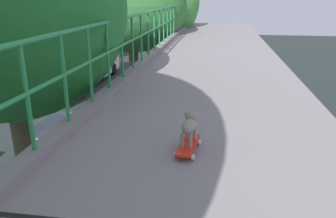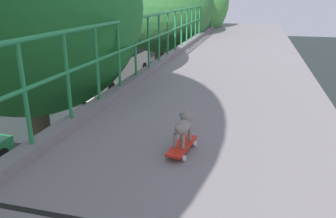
% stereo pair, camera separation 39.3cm
% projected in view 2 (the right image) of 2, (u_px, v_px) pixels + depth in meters
% --- Properties ---
extents(car_silver_fifth, '(1.82, 4.16, 1.54)m').
position_uv_depth(car_silver_fifth, '(92.00, 131.00, 15.27)').
color(car_silver_fifth, '#AFB0B4').
rests_on(car_silver_fifth, ground).
extents(city_bus, '(2.77, 11.49, 3.29)m').
position_uv_depth(city_bus, '(111.00, 60.00, 25.69)').
color(city_bus, beige).
rests_on(city_bus, ground).
extents(roadside_tree_mid, '(4.36, 4.36, 8.46)m').
position_uv_depth(roadside_tree_mid, '(25.00, 10.00, 6.08)').
color(roadside_tree_mid, '#4A432E').
rests_on(roadside_tree_mid, ground).
extents(roadside_tree_far, '(4.52, 4.52, 8.19)m').
position_uv_depth(roadside_tree_far, '(159.00, 6.00, 13.65)').
color(roadside_tree_far, brown).
rests_on(roadside_tree_far, ground).
extents(roadside_tree_farthest, '(4.97, 4.97, 8.73)m').
position_uv_depth(roadside_tree_farthest, '(179.00, 2.00, 16.71)').
color(roadside_tree_farthest, '#4C3429').
rests_on(roadside_tree_farthest, ground).
extents(toy_skateboard, '(0.25, 0.56, 0.08)m').
position_uv_depth(toy_skateboard, '(182.00, 146.00, 3.39)').
color(toy_skateboard, red).
rests_on(toy_skateboard, overpass_deck).
extents(small_dog, '(0.18, 0.40, 0.32)m').
position_uv_depth(small_dog, '(184.00, 124.00, 3.37)').
color(small_dog, gray).
rests_on(small_dog, toy_skateboard).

